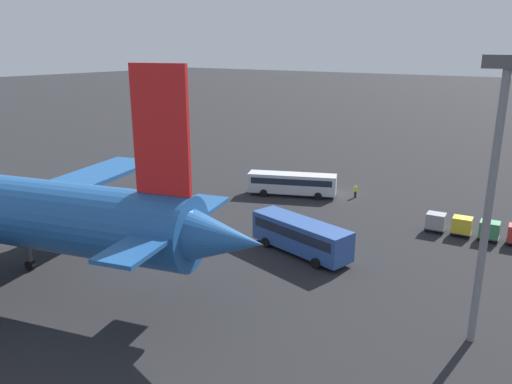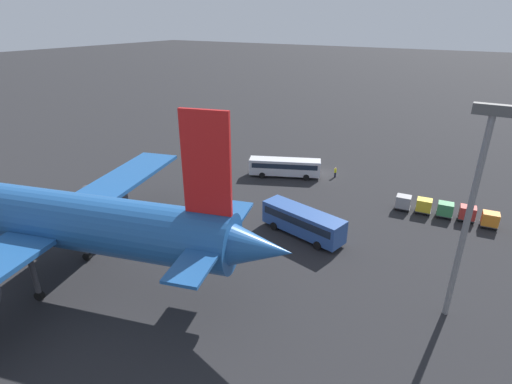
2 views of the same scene
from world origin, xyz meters
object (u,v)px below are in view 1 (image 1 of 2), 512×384
object	(u,v)px
shuttle_bus_near	(292,182)
cargo_cart_yellow	(462,225)
cargo_cart_grey	(436,221)
worker_person	(355,191)
cargo_cart_green	(489,230)
shuttle_bus_far	(301,234)

from	to	relation	value
shuttle_bus_near	cargo_cart_yellow	world-z (taller)	shuttle_bus_near
cargo_cart_yellow	cargo_cart_grey	size ratio (longest dim) A/B	1.00
cargo_cart_grey	worker_person	bearing A→B (deg)	-28.74
cargo_cart_green	cargo_cart_yellow	xyz separation A→B (m)	(2.63, 0.20, 0.00)
shuttle_bus_near	cargo_cart_green	xyz separation A→B (m)	(-24.95, 2.26, -0.62)
shuttle_bus_far	cargo_cart_grey	world-z (taller)	shuttle_bus_far
worker_person	cargo_cart_yellow	distance (m)	16.31
worker_person	cargo_cart_yellow	xyz separation A→B (m)	(-14.96, 6.47, 0.32)
worker_person	cargo_cart_green	distance (m)	18.68
cargo_cart_green	cargo_cart_grey	world-z (taller)	same
worker_person	cargo_cart_yellow	size ratio (longest dim) A/B	0.81
shuttle_bus_far	cargo_cart_yellow	xyz separation A→B (m)	(-11.58, -13.73, -0.77)
worker_person	cargo_cart_grey	size ratio (longest dim) A/B	0.81
shuttle_bus_near	cargo_cart_grey	bearing A→B (deg)	148.71
shuttle_bus_near	shuttle_bus_far	world-z (taller)	shuttle_bus_far
shuttle_bus_near	worker_person	bearing A→B (deg)	-174.72
shuttle_bus_far	shuttle_bus_near	bearing A→B (deg)	-43.35
worker_person	shuttle_bus_far	bearing A→B (deg)	99.50
shuttle_bus_far	cargo_cart_green	world-z (taller)	shuttle_bus_far
shuttle_bus_near	shuttle_bus_far	bearing A→B (deg)	100.23
shuttle_bus_near	shuttle_bus_far	xyz separation A→B (m)	(-10.74, 16.19, 0.15)
shuttle_bus_far	cargo_cart_yellow	distance (m)	17.98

